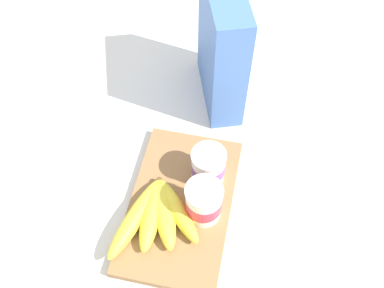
{
  "coord_description": "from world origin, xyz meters",
  "views": [
    {
      "loc": [
        0.39,
        0.1,
        0.83
      ],
      "look_at": [
        -0.11,
        0.0,
        0.07
      ],
      "focal_mm": 41.72,
      "sensor_mm": 36.0,
      "label": 1
    }
  ],
  "objects": [
    {
      "name": "ground_plane",
      "position": [
        0.0,
        0.0,
        0.0
      ],
      "size": [
        2.4,
        2.4,
        0.0
      ],
      "primitive_type": "plane",
      "color": "silver"
    },
    {
      "name": "cutting_board",
      "position": [
        0.0,
        0.0,
        0.01
      ],
      "size": [
        0.34,
        0.2,
        0.02
      ],
      "primitive_type": "cube",
      "color": "olive",
      "rests_on": "ground_plane"
    },
    {
      "name": "cereal_box",
      "position": [
        -0.32,
        0.02,
        0.15
      ],
      "size": [
        0.22,
        0.14,
        0.29
      ],
      "primitive_type": "cube",
      "rotation": [
        0.0,
        0.0,
        3.49
      ],
      "color": "#4770B7",
      "rests_on": "ground_plane"
    },
    {
      "name": "yogurt_cup_front",
      "position": [
        -0.07,
        0.04,
        0.06
      ],
      "size": [
        0.07,
        0.07,
        0.08
      ],
      "color": "white",
      "rests_on": "cutting_board"
    },
    {
      "name": "yogurt_cup_back",
      "position": [
        0.01,
        0.05,
        0.07
      ],
      "size": [
        0.07,
        0.07,
        0.09
      ],
      "color": "white",
      "rests_on": "cutting_board"
    },
    {
      "name": "banana_bunch",
      "position": [
        0.04,
        -0.04,
        0.04
      ],
      "size": [
        0.2,
        0.18,
        0.04
      ],
      "color": "yellow",
      "rests_on": "cutting_board"
    }
  ]
}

